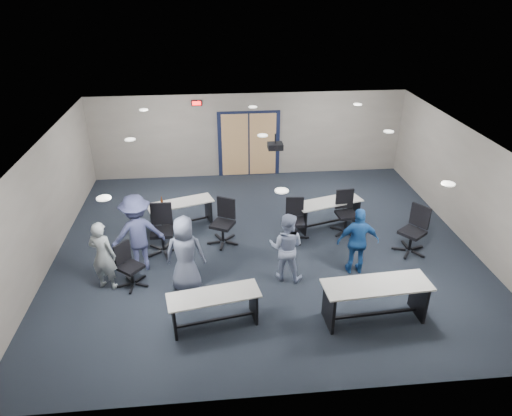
{
  "coord_description": "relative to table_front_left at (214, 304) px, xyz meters",
  "views": [
    {
      "loc": [
        -1.13,
        -9.53,
        6.02
      ],
      "look_at": [
        -0.23,
        -0.3,
        1.21
      ],
      "focal_mm": 32.0,
      "sensor_mm": 36.0,
      "label": 1
    }
  ],
  "objects": [
    {
      "name": "floor",
      "position": [
        1.26,
        2.73,
        -0.48
      ],
      "size": [
        10.0,
        10.0,
        0.0
      ],
      "primitive_type": "plane",
      "color": "black",
      "rests_on": "ground"
    },
    {
      "name": "back_wall",
      "position": [
        1.26,
        7.23,
        0.87
      ],
      "size": [
        10.0,
        0.04,
        2.7
      ],
      "primitive_type": "cube",
      "color": "gray",
      "rests_on": "floor"
    },
    {
      "name": "front_wall",
      "position": [
        1.26,
        -1.77,
        0.87
      ],
      "size": [
        10.0,
        0.04,
        2.7
      ],
      "primitive_type": "cube",
      "color": "gray",
      "rests_on": "floor"
    },
    {
      "name": "left_wall",
      "position": [
        -3.74,
        2.73,
        0.87
      ],
      "size": [
        0.04,
        9.0,
        2.7
      ],
      "primitive_type": "cube",
      "color": "gray",
      "rests_on": "floor"
    },
    {
      "name": "right_wall",
      "position": [
        6.26,
        2.73,
        0.87
      ],
      "size": [
        0.04,
        9.0,
        2.7
      ],
      "primitive_type": "cube",
      "color": "gray",
      "rests_on": "floor"
    },
    {
      "name": "ceiling",
      "position": [
        1.26,
        2.73,
        2.22
      ],
      "size": [
        10.0,
        9.0,
        0.04
      ],
      "primitive_type": "cube",
      "color": "silver",
      "rests_on": "back_wall"
    },
    {
      "name": "double_door",
      "position": [
        1.26,
        7.19,
        0.57
      ],
      "size": [
        2.0,
        0.07,
        2.2
      ],
      "color": "black",
      "rests_on": "back_wall"
    },
    {
      "name": "exit_sign",
      "position": [
        -0.34,
        7.17,
        1.97
      ],
      "size": [
        0.32,
        0.07,
        0.18
      ],
      "color": "black",
      "rests_on": "back_wall"
    },
    {
      "name": "ceiling_projector",
      "position": [
        1.56,
        3.23,
        1.93
      ],
      "size": [
        0.35,
        0.32,
        0.37
      ],
      "color": "black",
      "rests_on": "ceiling"
    },
    {
      "name": "ceiling_can_lights",
      "position": [
        1.26,
        2.98,
        2.19
      ],
      "size": [
        6.24,
        5.74,
        0.02
      ],
      "primitive_type": null,
      "color": "white",
      "rests_on": "ceiling"
    },
    {
      "name": "table_front_left",
      "position": [
        0.0,
        0.0,
        0.0
      ],
      "size": [
        1.8,
        0.87,
        0.7
      ],
      "rotation": [
        0.0,
        0.0,
        0.18
      ],
      "color": "#B5B2AB",
      "rests_on": "floor"
    },
    {
      "name": "table_front_right",
      "position": [
        3.06,
        -0.14,
        0.09
      ],
      "size": [
        2.08,
        0.81,
        0.83
      ],
      "rotation": [
        0.0,
        0.0,
        0.06
      ],
      "color": "#B5B2AB",
      "rests_on": "floor"
    },
    {
      "name": "table_back_left",
      "position": [
        -0.82,
        3.93,
        -0.0
      ],
      "size": [
        1.79,
        1.07,
        0.95
      ],
      "rotation": [
        0.0,
        0.0,
        0.32
      ],
      "color": "#B5B2AB",
      "rests_on": "floor"
    },
    {
      "name": "table_back_right",
      "position": [
        3.05,
        3.56,
        0.01
      ],
      "size": [
        1.86,
        1.07,
        0.84
      ],
      "rotation": [
        0.0,
        0.0,
        0.29
      ],
      "color": "#B5B2AB",
      "rests_on": "floor"
    },
    {
      "name": "chair_back_a",
      "position": [
        -1.19,
        2.67,
        0.12
      ],
      "size": [
        0.76,
        0.76,
        1.19
      ],
      "primitive_type": null,
      "rotation": [
        0.0,
        0.0,
        0.01
      ],
      "color": "black",
      "rests_on": "floor"
    },
    {
      "name": "chair_back_b",
      "position": [
        0.25,
        2.94,
        0.09
      ],
      "size": [
        0.97,
        0.97,
        1.14
      ],
      "primitive_type": null,
      "rotation": [
        0.0,
        0.0,
        -0.48
      ],
      "color": "black",
      "rests_on": "floor"
    },
    {
      "name": "chair_back_c",
      "position": [
        2.05,
        2.96,
        0.05
      ],
      "size": [
        0.73,
        0.73,
        1.07
      ],
      "primitive_type": null,
      "rotation": [
        0.0,
        0.0,
        -0.1
      ],
      "color": "black",
      "rests_on": "floor"
    },
    {
      "name": "chair_back_d",
      "position": [
        3.42,
        3.17,
        0.08
      ],
      "size": [
        0.76,
        0.76,
        1.12
      ],
      "primitive_type": null,
      "rotation": [
        0.0,
        0.0,
        0.09
      ],
      "color": "black",
      "rests_on": "floor"
    },
    {
      "name": "chair_loose_left",
      "position": [
        -1.74,
        1.41,
        0.02
      ],
      "size": [
        0.88,
        0.88,
        0.99
      ],
      "primitive_type": null,
      "rotation": [
        0.0,
        0.0,
        0.89
      ],
      "color": "black",
      "rests_on": "floor"
    },
    {
      "name": "chair_loose_right",
      "position": [
        4.72,
        2.11,
        0.11
      ],
      "size": [
        1.03,
        1.03,
        1.17
      ],
      "primitive_type": null,
      "rotation": [
        0.0,
        0.0,
        -0.94
      ],
      "color": "black",
      "rests_on": "floor"
    },
    {
      "name": "person_gray",
      "position": [
        -2.27,
        1.4,
        0.31
      ],
      "size": [
        0.67,
        0.54,
        1.58
      ],
      "primitive_type": "imported",
      "rotation": [
        0.0,
        0.0,
        2.82
      ],
      "color": "#8E979B",
      "rests_on": "floor"
    },
    {
      "name": "person_plaid",
      "position": [
        -0.56,
        1.22,
        0.36
      ],
      "size": [
        0.87,
        0.61,
        1.68
      ],
      "primitive_type": "imported",
      "rotation": [
        0.0,
        0.0,
        3.05
      ],
      "color": "slate",
      "rests_on": "floor"
    },
    {
      "name": "person_lightblue",
      "position": [
        1.58,
        1.37,
        0.31
      ],
      "size": [
        0.92,
        0.82,
        1.58
      ],
      "primitive_type": "imported",
      "rotation": [
        0.0,
        0.0,
        2.79
      ],
      "color": "#96A4C7",
      "rests_on": "floor"
    },
    {
      "name": "person_navy",
      "position": [
        3.17,
        1.44,
        0.31
      ],
      "size": [
        0.94,
        0.44,
        1.58
      ],
      "primitive_type": "imported",
      "rotation": [
        0.0,
        0.0,
        3.08
      ],
      "color": "#19498E",
      "rests_on": "floor"
    },
    {
      "name": "person_back",
      "position": [
        -1.63,
        2.04,
        0.44
      ],
      "size": [
        1.33,
        1.0,
        1.83
      ],
      "primitive_type": "imported",
      "rotation": [
        0.0,
        0.0,
        3.45
      ],
      "color": "#3D426E",
      "rests_on": "floor"
    }
  ]
}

